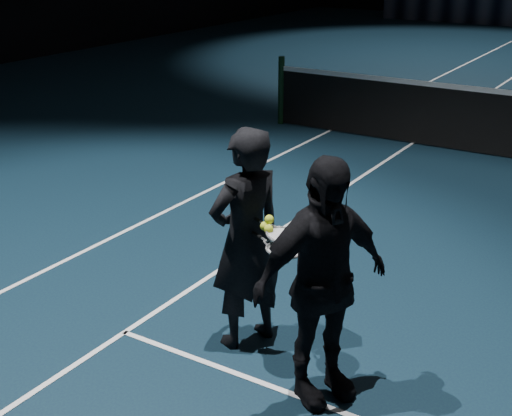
{
  "coord_description": "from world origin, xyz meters",
  "views": [
    {
      "loc": [
        -0.63,
        -10.0,
        2.95
      ],
      "look_at": [
        -3.06,
        -6.12,
        1.18
      ],
      "focal_mm": 50.0,
      "sensor_mm": 36.0,
      "label": 1
    }
  ],
  "objects_px": {
    "player_b": "(322,282)",
    "racket_upper": "(284,236)",
    "tennis_balls": "(267,225)",
    "player_a": "(246,239)",
    "racket_lower": "(284,250)"
  },
  "relations": [
    {
      "from": "player_a",
      "to": "racket_lower",
      "type": "distance_m",
      "value": 0.46
    },
    {
      "from": "player_b",
      "to": "racket_lower",
      "type": "height_order",
      "value": "player_b"
    },
    {
      "from": "player_b",
      "to": "racket_upper",
      "type": "relative_size",
      "value": 2.51
    },
    {
      "from": "tennis_balls",
      "to": "racket_upper",
      "type": "bearing_deg",
      "value": -8.65
    },
    {
      "from": "racket_lower",
      "to": "player_b",
      "type": "bearing_deg",
      "value": -0.0
    },
    {
      "from": "racket_upper",
      "to": "player_a",
      "type": "bearing_deg",
      "value": -178.29
    },
    {
      "from": "player_b",
      "to": "tennis_balls",
      "type": "xyz_separation_m",
      "value": [
        -0.55,
        0.23,
        0.2
      ]
    },
    {
      "from": "racket_upper",
      "to": "tennis_balls",
      "type": "relative_size",
      "value": 5.67
    },
    {
      "from": "player_b",
      "to": "racket_upper",
      "type": "height_order",
      "value": "player_b"
    },
    {
      "from": "player_a",
      "to": "racket_lower",
      "type": "relative_size",
      "value": 2.51
    },
    {
      "from": "racket_lower",
      "to": "racket_upper",
      "type": "relative_size",
      "value": 1.0
    },
    {
      "from": "tennis_balls",
      "to": "racket_lower",
      "type": "bearing_deg",
      "value": -23.69
    },
    {
      "from": "player_a",
      "to": "racket_lower",
      "type": "height_order",
      "value": "player_a"
    },
    {
      "from": "racket_lower",
      "to": "tennis_balls",
      "type": "bearing_deg",
      "value": 178.53
    },
    {
      "from": "player_b",
      "to": "tennis_balls",
      "type": "distance_m",
      "value": 0.63
    }
  ]
}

